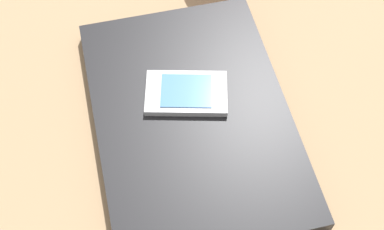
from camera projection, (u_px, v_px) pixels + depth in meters
The scene contains 3 objects.
desk_surface at pixel (226, 115), 69.90cm from camera, with size 120.00×80.00×3.00cm, color tan.
laptop_closed at pixel (192, 118), 66.41cm from camera, with size 34.76×23.62×2.39cm, color black.
cell_phone_on_laptop at pixel (186, 93), 66.47cm from camera, with size 6.85×10.41×1.02cm.
Camera 1 is at (-37.45, 5.68, 60.41)cm, focal length 50.04 mm.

